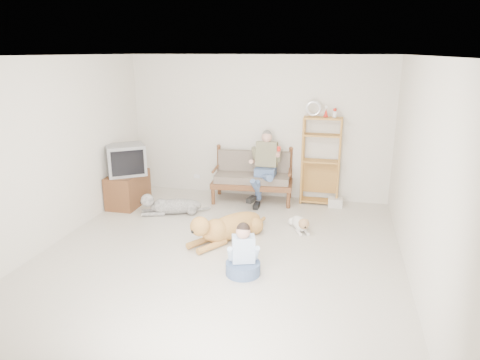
% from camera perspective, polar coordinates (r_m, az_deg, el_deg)
% --- Properties ---
extents(floor, '(5.50, 5.50, 0.00)m').
position_cam_1_polar(floor, '(6.10, -2.82, -10.05)').
color(floor, beige).
rests_on(floor, ground).
extents(ceiling, '(5.50, 5.50, 0.00)m').
position_cam_1_polar(ceiling, '(5.44, -3.24, 16.23)').
color(ceiling, white).
rests_on(ceiling, ground).
extents(wall_back, '(5.00, 0.00, 5.00)m').
position_cam_1_polar(wall_back, '(8.24, 2.37, 6.98)').
color(wall_back, beige).
rests_on(wall_back, ground).
extents(wall_front, '(5.00, 0.00, 5.00)m').
position_cam_1_polar(wall_front, '(3.23, -16.95, -9.70)').
color(wall_front, beige).
rests_on(wall_front, ground).
extents(wall_left, '(0.00, 5.50, 5.50)m').
position_cam_1_polar(wall_left, '(6.75, -23.89, 3.35)').
color(wall_left, beige).
rests_on(wall_left, ground).
extents(wall_right, '(0.00, 5.50, 5.50)m').
position_cam_1_polar(wall_right, '(5.49, 22.92, 0.65)').
color(wall_right, beige).
rests_on(wall_right, ground).
extents(loveseat, '(1.55, 0.82, 0.95)m').
position_cam_1_polar(loveseat, '(8.14, 1.75, 0.61)').
color(loveseat, brown).
rests_on(loveseat, ground).
extents(man, '(0.52, 0.74, 1.20)m').
position_cam_1_polar(man, '(7.87, 3.12, 1.10)').
color(man, slate).
rests_on(man, loveseat).
extents(etagere, '(0.72, 0.32, 1.91)m').
position_cam_1_polar(etagere, '(8.01, 10.70, 2.65)').
color(etagere, '#A97735').
rests_on(etagere, ground).
extents(book_stack, '(0.26, 0.20, 0.16)m').
position_cam_1_polar(book_stack, '(8.08, 12.57, -2.94)').
color(book_stack, white).
rests_on(book_stack, ground).
extents(tv_stand, '(0.50, 0.90, 0.60)m').
position_cam_1_polar(tv_stand, '(8.20, -14.73, -1.17)').
color(tv_stand, brown).
rests_on(tv_stand, ground).
extents(crt_tv, '(0.84, 0.81, 0.55)m').
position_cam_1_polar(crt_tv, '(7.99, -14.99, 2.63)').
color(crt_tv, gray).
rests_on(crt_tv, tv_stand).
extents(wall_outlet, '(0.12, 0.02, 0.08)m').
position_cam_1_polar(wall_outlet, '(8.78, -5.76, 0.49)').
color(wall_outlet, silver).
rests_on(wall_outlet, ground).
extents(golden_retriever, '(1.01, 1.46, 0.50)m').
position_cam_1_polar(golden_retriever, '(6.50, -1.88, -6.29)').
color(golden_retriever, '#AB6C3B').
rests_on(golden_retriever, ground).
extents(shaggy_dog, '(1.21, 0.61, 0.38)m').
position_cam_1_polar(shaggy_dog, '(7.62, -9.38, -3.37)').
color(shaggy_dog, beige).
rests_on(shaggy_dog, ground).
extents(terrier, '(0.37, 0.68, 0.27)m').
position_cam_1_polar(terrier, '(6.92, 8.06, -5.80)').
color(terrier, white).
rests_on(terrier, ground).
extents(child, '(0.45, 0.45, 0.71)m').
position_cam_1_polar(child, '(5.53, 0.43, -10.07)').
color(child, slate).
rests_on(child, ground).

